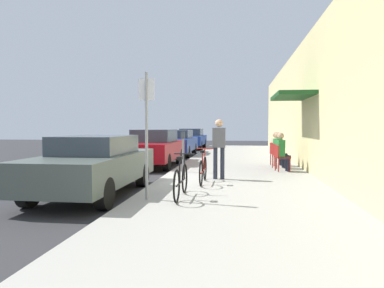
# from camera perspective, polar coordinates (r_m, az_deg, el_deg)

# --- Properties ---
(ground_plane) EXTENTS (60.00, 60.00, 0.00)m
(ground_plane) POSITION_cam_1_polar(r_m,az_deg,el_deg) (10.31, -5.37, -6.22)
(ground_plane) COLOR #2D2D30
(sidewalk_slab) EXTENTS (4.50, 32.00, 0.12)m
(sidewalk_slab) POSITION_cam_1_polar(r_m,az_deg,el_deg) (12.02, 7.35, -4.64)
(sidewalk_slab) COLOR #9E9B93
(sidewalk_slab) RESTS_ON ground_plane
(building_facade) EXTENTS (1.40, 32.00, 4.66)m
(building_facade) POSITION_cam_1_polar(r_m,az_deg,el_deg) (12.18, 18.82, 6.04)
(building_facade) COLOR beige
(building_facade) RESTS_ON ground_plane
(parked_car_0) EXTENTS (1.80, 4.40, 1.40)m
(parked_car_0) POSITION_cam_1_polar(r_m,az_deg,el_deg) (8.70, -15.36, -3.12)
(parked_car_0) COLOR #47514C
(parked_car_0) RESTS_ON ground_plane
(parked_car_1) EXTENTS (1.80, 4.40, 1.49)m
(parked_car_1) POSITION_cam_1_polar(r_m,az_deg,el_deg) (14.43, -6.04, -0.57)
(parked_car_1) COLOR maroon
(parked_car_1) RESTS_ON ground_plane
(parked_car_2) EXTENTS (1.80, 4.40, 1.41)m
(parked_car_2) POSITION_cam_1_polar(r_m,az_deg,el_deg) (19.56, -2.45, 0.26)
(parked_car_2) COLOR navy
(parked_car_2) RESTS_ON ground_plane
(parked_car_3) EXTENTS (1.80, 4.40, 1.45)m
(parked_car_3) POSITION_cam_1_polar(r_m,az_deg,el_deg) (25.59, -0.10, 0.90)
(parked_car_3) COLOR navy
(parked_car_3) RESTS_ON ground_plane
(parking_meter) EXTENTS (0.12, 0.10, 1.32)m
(parking_meter) POSITION_cam_1_polar(r_m,az_deg,el_deg) (11.74, -1.45, -0.74)
(parking_meter) COLOR slate
(parking_meter) RESTS_ON sidewalk_slab
(street_sign) EXTENTS (0.32, 0.06, 2.60)m
(street_sign) POSITION_cam_1_polar(r_m,az_deg,el_deg) (7.35, -7.25, 2.95)
(street_sign) COLOR gray
(street_sign) RESTS_ON sidewalk_slab
(bicycle_0) EXTENTS (0.46, 1.71, 0.90)m
(bicycle_0) POSITION_cam_1_polar(r_m,az_deg,el_deg) (7.56, -1.77, -5.86)
(bicycle_0) COLOR black
(bicycle_0) RESTS_ON sidewalk_slab
(bicycle_1) EXTENTS (0.46, 1.71, 0.90)m
(bicycle_1) POSITION_cam_1_polar(r_m,az_deg,el_deg) (9.46, 1.78, -4.09)
(bicycle_1) COLOR black
(bicycle_1) RESTS_ON sidewalk_slab
(cafe_chair_0) EXTENTS (0.51, 0.51, 0.87)m
(cafe_chair_0) POSITION_cam_1_polar(r_m,az_deg,el_deg) (12.29, 13.89, -1.89)
(cafe_chair_0) COLOR maroon
(cafe_chair_0) RESTS_ON sidewalk_slab
(seated_patron_0) EXTENTS (0.47, 0.42, 1.29)m
(seated_patron_0) POSITION_cam_1_polar(r_m,az_deg,el_deg) (12.29, 14.17, -1.00)
(seated_patron_0) COLOR #232838
(seated_patron_0) RESTS_ON sidewalk_slab
(cafe_chair_1) EXTENTS (0.54, 0.54, 0.87)m
(cafe_chair_1) POSITION_cam_1_polar(r_m,az_deg,el_deg) (13.15, 13.47, -1.58)
(cafe_chair_1) COLOR maroon
(cafe_chair_1) RESTS_ON sidewalk_slab
(seated_patron_1) EXTENTS (0.50, 0.45, 1.29)m
(seated_patron_1) POSITION_cam_1_polar(r_m,az_deg,el_deg) (13.16, 13.73, -0.74)
(seated_patron_1) COLOR #232838
(seated_patron_1) RESTS_ON sidewalk_slab
(cafe_chair_2) EXTENTS (0.54, 0.54, 0.87)m
(cafe_chair_2) POSITION_cam_1_polar(r_m,az_deg,el_deg) (13.98, 13.11, -1.32)
(cafe_chair_2) COLOR maroon
(cafe_chair_2) RESTS_ON sidewalk_slab
(seated_patron_2) EXTENTS (0.50, 0.45, 1.29)m
(seated_patron_2) POSITION_cam_1_polar(r_m,az_deg,el_deg) (13.99, 13.35, -0.53)
(seated_patron_2) COLOR #232838
(seated_patron_2) RESTS_ON sidewalk_slab
(pedestrian_standing) EXTENTS (0.36, 0.22, 1.70)m
(pedestrian_standing) POSITION_cam_1_polar(r_m,az_deg,el_deg) (10.16, 4.31, 0.01)
(pedestrian_standing) COLOR #232838
(pedestrian_standing) RESTS_ON sidewalk_slab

